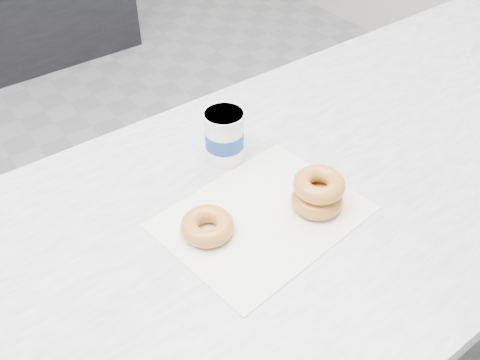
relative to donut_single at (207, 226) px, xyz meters
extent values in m
plane|color=gray|center=(-0.16, 0.59, -0.92)|extent=(5.00, 5.00, 0.00)
cube|color=silver|center=(-0.16, -0.01, -0.04)|extent=(3.06, 0.76, 0.04)
cube|color=silver|center=(0.10, -0.02, -0.02)|extent=(0.37, 0.30, 0.00)
torus|color=gold|center=(0.00, 0.00, 0.00)|extent=(0.11, 0.11, 0.03)
torus|color=gold|center=(0.19, -0.06, 0.00)|extent=(0.09, 0.09, 0.03)
torus|color=gold|center=(0.20, -0.06, 0.03)|extent=(0.13, 0.13, 0.03)
cylinder|color=white|center=(0.14, 0.15, 0.04)|extent=(0.10, 0.10, 0.11)
cylinder|color=white|center=(0.14, 0.15, 0.09)|extent=(0.08, 0.08, 0.01)
cylinder|color=navy|center=(0.14, 0.15, 0.03)|extent=(0.10, 0.10, 0.03)
camera|label=1|loc=(-0.33, -0.54, 0.65)|focal=40.00mm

